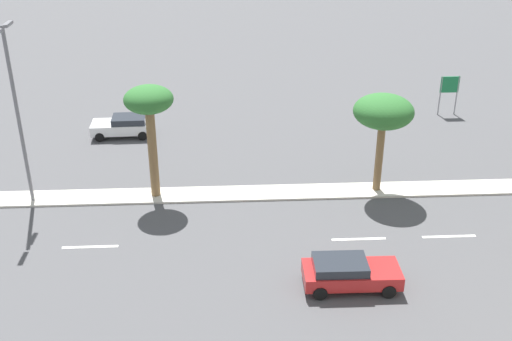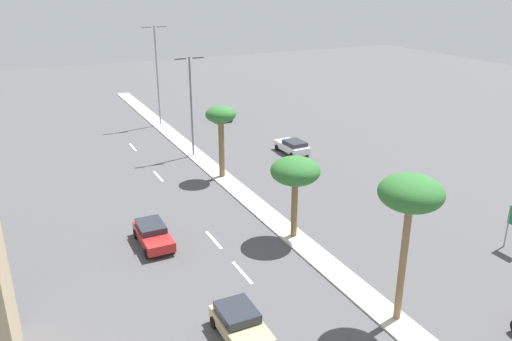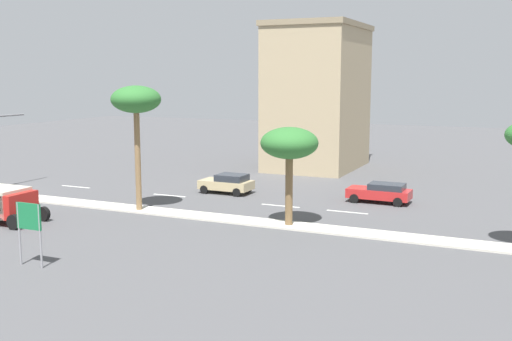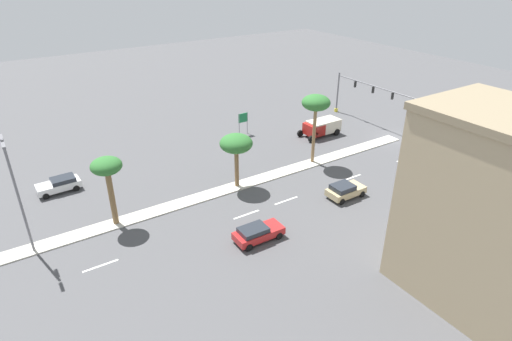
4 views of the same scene
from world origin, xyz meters
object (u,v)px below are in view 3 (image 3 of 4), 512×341
object	(u,v)px
palm_tree_front	(136,102)
sedan_tan_leading	(228,183)
palm_tree_inboard	(289,145)
sedan_red_rear	(381,192)
directional_road_sign	(29,222)
commercial_building	(318,97)

from	to	relation	value
palm_tree_front	sedan_tan_leading	distance (m)	10.56
palm_tree_front	palm_tree_inboard	distance (m)	10.74
sedan_red_rear	palm_tree_inboard	bearing A→B (deg)	-20.37
directional_road_sign	commercial_building	world-z (taller)	commercial_building
sedan_tan_leading	palm_tree_inboard	bearing A→B (deg)	45.72
commercial_building	palm_tree_inboard	bearing A→B (deg)	14.73
directional_road_sign	palm_tree_inboard	bearing A→B (deg)	145.90
directional_road_sign	palm_tree_front	size ratio (longest dim) A/B	0.37
palm_tree_front	palm_tree_inboard	size ratio (longest dim) A/B	1.40
directional_road_sign	sedan_tan_leading	bearing A→B (deg)	179.53
directional_road_sign	sedan_red_rear	distance (m)	24.25
commercial_building	palm_tree_inboard	xyz separation A→B (m)	(23.21, 6.10, -2.02)
directional_road_sign	sedan_tan_leading	distance (m)	20.01
palm_tree_inboard	commercial_building	bearing A→B (deg)	-165.27
commercial_building	sedan_red_rear	distance (m)	18.06
directional_road_sign	palm_tree_front	bearing A→B (deg)	-169.13
palm_tree_inboard	sedan_tan_leading	distance (m)	11.96
palm_tree_front	palm_tree_inboard	bearing A→B (deg)	91.12
commercial_building	palm_tree_front	world-z (taller)	commercial_building
palm_tree_inboard	sedan_red_rear	size ratio (longest dim) A/B	1.32
directional_road_sign	sedan_red_rear	xyz separation A→B (m)	(-21.25, 11.60, -1.38)
commercial_building	palm_tree_inboard	distance (m)	24.08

